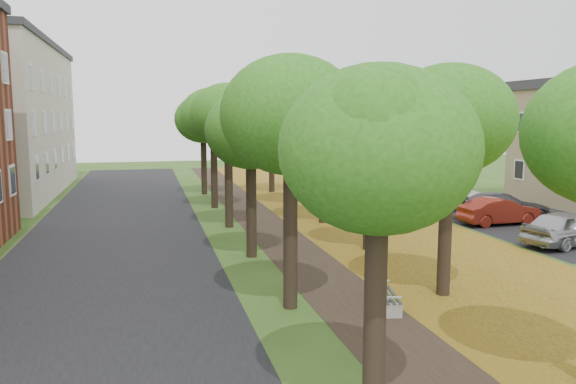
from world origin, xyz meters
TOP-DOWN VIEW (x-y plane):
  - street_asphalt at (-7.50, 15.00)m, footprint 8.00×70.00m
  - footpath at (0.00, 15.00)m, footprint 3.20×70.00m
  - leaf_verge at (5.00, 15.00)m, footprint 7.50×70.00m
  - parking_lot at (13.50, 16.00)m, footprint 9.00×16.00m
  - tree_row_west at (-2.20, 15.00)m, footprint 3.74×33.74m
  - tree_row_east at (2.60, 15.00)m, footprint 3.74×33.74m
  - bench at (0.38, 5.24)m, footprint 0.81×1.73m
  - car_silver at (11.00, 10.62)m, footprint 4.69×2.79m
  - car_red at (11.00, 15.37)m, footprint 4.16×1.61m
  - car_grey at (11.92, 16.38)m, footprint 5.21×3.12m
  - car_white at (11.57, 20.29)m, footprint 5.05×2.57m

SIDE VIEW (x-z plane):
  - street_asphalt at x=-7.50m, z-range 0.00..0.01m
  - parking_lot at x=13.50m, z-range 0.00..0.01m
  - footpath at x=0.00m, z-range 0.00..0.01m
  - leaf_verge at x=5.00m, z-range 0.00..0.01m
  - bench at x=0.38m, z-range 0.02..0.80m
  - car_red at x=11.00m, z-range 0.00..1.35m
  - car_white at x=11.57m, z-range 0.00..1.37m
  - car_grey at x=11.92m, z-range 0.00..1.41m
  - car_silver at x=11.00m, z-range 0.00..1.50m
  - tree_row_west at x=-2.20m, z-range 1.72..8.44m
  - tree_row_east at x=2.60m, z-range 1.72..8.44m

